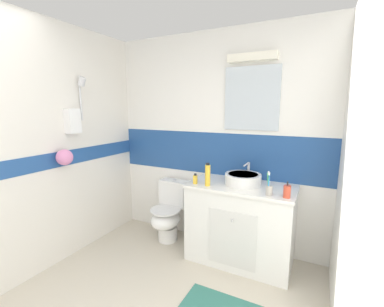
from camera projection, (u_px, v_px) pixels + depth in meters
The scene contains 11 objects.
ground_plane at pixel (160, 304), 2.19m from camera, with size 3.20×3.48×0.04m, color beige.
wall_back_tiled at pixel (217, 140), 3.06m from camera, with size 3.20×0.20×2.50m.
wall_left_shower_alcove at pixel (46, 147), 2.57m from camera, with size 0.28×3.48×2.50m.
wall_right_plain at pixel (365, 181), 1.37m from camera, with size 0.10×3.48×2.50m, color white.
vanity_cabinet at pixel (240, 223), 2.74m from camera, with size 1.09×0.58×0.85m.
sink_basin at pixel (243, 179), 2.67m from camera, with size 0.38×0.42×0.20m.
toilet at pixel (169, 213), 3.19m from camera, with size 0.37×0.50×0.75m.
toothbrush_cup at pixel (269, 189), 2.33m from camera, with size 0.06×0.06×0.23m.
soap_dispenser at pixel (287, 191), 2.27m from camera, with size 0.06×0.06×0.15m.
perfume_flask_small at pixel (195, 179), 2.69m from camera, with size 0.04×0.03×0.11m.
shampoo_bottle_tall at pixel (208, 175), 2.61m from camera, with size 0.05×0.05×0.24m.
Camera 1 is at (1.12, -0.40, 1.64)m, focal length 23.93 mm.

